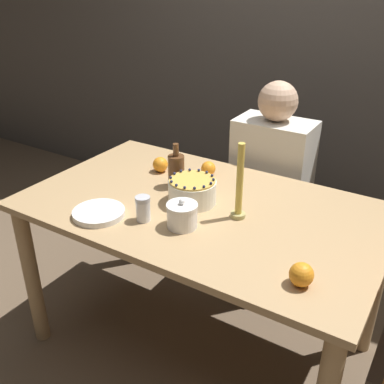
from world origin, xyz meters
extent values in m
plane|color=brown|center=(0.00, 0.00, 0.00)|extent=(12.00, 12.00, 0.00)
cube|color=#4C4742|center=(0.00, 1.40, 1.30)|extent=(8.00, 0.05, 2.60)
cube|color=tan|center=(0.00, 0.00, 0.76)|extent=(1.51, 0.90, 0.03)
cylinder|color=tan|center=(-0.69, -0.39, 0.37)|extent=(0.07, 0.07, 0.75)
cylinder|color=tan|center=(-0.69, 0.39, 0.37)|extent=(0.07, 0.07, 0.75)
cylinder|color=tan|center=(0.69, 0.39, 0.37)|extent=(0.07, 0.07, 0.75)
cylinder|color=white|center=(-0.05, 0.00, 0.83)|extent=(0.20, 0.20, 0.10)
cylinder|color=gold|center=(-0.05, 0.00, 0.88)|extent=(0.20, 0.20, 0.01)
sphere|color=#23284C|center=(0.04, 0.00, 0.89)|extent=(0.01, 0.01, 0.01)
sphere|color=#23284C|center=(0.03, 0.04, 0.89)|extent=(0.01, 0.01, 0.01)
sphere|color=#23284C|center=(0.01, 0.07, 0.89)|extent=(0.01, 0.01, 0.01)
sphere|color=#23284C|center=(-0.03, 0.08, 0.89)|extent=(0.01, 0.01, 0.01)
sphere|color=#23284C|center=(-0.07, 0.08, 0.89)|extent=(0.01, 0.01, 0.01)
sphere|color=#23284C|center=(-0.10, 0.07, 0.89)|extent=(0.01, 0.01, 0.01)
sphere|color=#23284C|center=(-0.13, 0.04, 0.89)|extent=(0.01, 0.01, 0.01)
sphere|color=#23284C|center=(-0.14, 0.00, 0.89)|extent=(0.01, 0.01, 0.01)
sphere|color=#23284C|center=(-0.13, -0.04, 0.89)|extent=(0.01, 0.01, 0.01)
sphere|color=#23284C|center=(-0.10, -0.07, 0.89)|extent=(0.01, 0.01, 0.01)
sphere|color=#23284C|center=(-0.07, -0.09, 0.89)|extent=(0.01, 0.01, 0.01)
sphere|color=#23284C|center=(-0.03, -0.09, 0.89)|extent=(0.01, 0.01, 0.01)
sphere|color=#23284C|center=(0.01, -0.07, 0.89)|extent=(0.01, 0.01, 0.01)
sphere|color=#23284C|center=(0.03, -0.04, 0.89)|extent=(0.01, 0.01, 0.01)
cylinder|color=white|center=(0.03, -0.19, 0.82)|extent=(0.12, 0.12, 0.08)
cylinder|color=white|center=(0.03, -0.19, 0.87)|extent=(0.12, 0.12, 0.01)
sphere|color=white|center=(0.03, -0.19, 0.89)|extent=(0.02, 0.02, 0.02)
cylinder|color=white|center=(-0.13, -0.23, 0.82)|extent=(0.06, 0.06, 0.09)
cylinder|color=silver|center=(-0.13, -0.23, 0.87)|extent=(0.06, 0.06, 0.02)
cylinder|color=white|center=(-0.30, -0.30, 0.78)|extent=(0.21, 0.21, 0.01)
cylinder|color=white|center=(-0.30, -0.30, 0.79)|extent=(0.21, 0.21, 0.01)
cylinder|color=white|center=(-0.30, -0.30, 0.80)|extent=(0.21, 0.21, 0.01)
cylinder|color=tan|center=(0.18, -0.01, 0.79)|extent=(0.06, 0.06, 0.02)
cylinder|color=gold|center=(0.18, -0.01, 0.94)|extent=(0.03, 0.03, 0.30)
cylinder|color=brown|center=(-0.19, 0.10, 0.85)|extent=(0.07, 0.07, 0.15)
cylinder|color=brown|center=(-0.19, 0.10, 0.95)|extent=(0.03, 0.03, 0.06)
sphere|color=orange|center=(-0.13, 0.27, 0.81)|extent=(0.07, 0.07, 0.07)
sphere|color=orange|center=(-0.35, 0.19, 0.81)|extent=(0.07, 0.07, 0.07)
sphere|color=orange|center=(0.54, -0.29, 0.82)|extent=(0.08, 0.08, 0.08)
cube|color=#2D2D38|center=(0.05, 0.65, 0.23)|extent=(0.34, 0.34, 0.45)
cube|color=silver|center=(0.05, 0.65, 0.71)|extent=(0.40, 0.24, 0.53)
sphere|color=#D8AD8C|center=(0.05, 0.65, 1.08)|extent=(0.20, 0.20, 0.20)
camera|label=1|loc=(0.85, -1.43, 1.68)|focal=42.00mm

